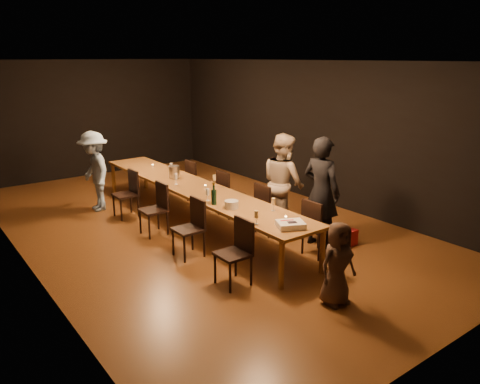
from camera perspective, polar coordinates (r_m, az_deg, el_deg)
ground at (r=8.96m, az=-5.53°, el=-3.93°), size 10.00×10.00×0.00m
room_shell at (r=8.48m, az=-5.91°, el=9.37°), size 6.04×10.04×3.02m
table at (r=8.74m, az=-5.65°, el=0.39°), size 0.90×6.00×0.75m
chair_right_0 at (r=7.54m, az=9.65°, el=-4.26°), size 0.42×0.42×0.93m
chair_right_1 at (r=8.36m, az=3.70°, el=-2.01°), size 0.42×0.42×0.93m
chair_right_2 at (r=9.26m, az=-1.12°, el=-0.15°), size 0.42×0.42×0.93m
chair_right_3 at (r=10.22m, az=-5.07°, el=1.36°), size 0.42×0.42×0.93m
chair_left_0 at (r=6.49m, az=-0.87°, el=-7.49°), size 0.42×0.42×0.93m
chair_left_1 at (r=7.42m, az=-6.35°, el=-4.47°), size 0.42×0.42×0.93m
chair_left_2 at (r=8.43m, az=-10.54°, el=-2.11°), size 0.42×0.42×0.93m
chair_left_3 at (r=9.47m, az=-13.81°, el=-0.26°), size 0.42×0.42×0.93m
woman_birthday at (r=7.79m, az=9.87°, el=-0.03°), size 0.56×0.75×1.86m
woman_tan at (r=8.43m, az=5.30°, el=1.15°), size 0.82×0.98×1.79m
man_blue at (r=9.97m, az=-17.29°, el=2.41°), size 0.68×1.10×1.64m
child at (r=6.11m, az=11.80°, el=-8.54°), size 0.56×0.39×1.11m
gift_bag_red at (r=8.13m, az=13.36°, el=-5.45°), size 0.23×0.13×0.27m
gift_bag_blue at (r=7.95m, az=12.17°, el=-5.83°), size 0.23×0.15×0.28m
birthday_cake at (r=6.64m, az=6.18°, el=-3.97°), size 0.47×0.43×0.09m
plate_stack at (r=7.42m, az=-1.04°, el=-1.54°), size 0.27×0.27×0.12m
champagne_bottle at (r=7.59m, az=-3.21°, el=-0.18°), size 0.09×0.09×0.37m
ice_bucket at (r=9.38m, az=-8.05°, el=2.47°), size 0.29×0.29×0.24m
wineglass_0 at (r=6.71m, az=2.00°, el=-3.12°), size 0.06×0.06×0.21m
wineglass_1 at (r=7.31m, az=4.09°, el=-1.53°), size 0.06×0.06×0.21m
wineglass_2 at (r=7.82m, az=-3.97°, el=-0.32°), size 0.06×0.06×0.21m
wineglass_3 at (r=8.73m, az=-3.15°, el=1.45°), size 0.06×0.06×0.21m
wineglass_4 at (r=8.88m, az=-7.82°, el=1.57°), size 0.06×0.06×0.21m
wineglass_5 at (r=9.77m, az=-8.38°, el=2.90°), size 0.06×0.06×0.21m
tealight_near at (r=7.00m, az=5.60°, el=-3.14°), size 0.05×0.05×0.03m
tealight_mid at (r=8.67m, az=-4.27°, el=0.73°), size 0.05×0.05×0.03m
tealight_far at (r=10.47m, az=-10.60°, el=3.20°), size 0.05×0.05×0.03m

